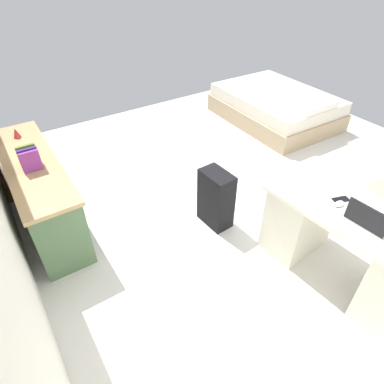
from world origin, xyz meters
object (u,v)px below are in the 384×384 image
at_px(laptop, 369,220).
at_px(computer_mouse, 339,204).
at_px(figurine_small, 16,133).
at_px(cell_phone_by_mouse, 341,199).
at_px(desk, 347,245).
at_px(credenza, 41,192).
at_px(suitcase_black, 216,199).
at_px(bed, 276,107).

distance_m(laptop, computer_mouse, 0.27).
bearing_deg(figurine_small, cell_phone_by_mouse, -142.22).
height_order(desk, credenza, credenza).
bearing_deg(cell_phone_by_mouse, suitcase_black, 46.34).
xyz_separation_m(computer_mouse, cell_phone_by_mouse, (0.04, -0.07, -0.01)).
xyz_separation_m(credenza, bed, (0.43, -3.83, -0.13)).
xyz_separation_m(suitcase_black, cell_phone_by_mouse, (-1.00, -0.51, 0.44)).
bearing_deg(desk, credenza, 41.77).
bearing_deg(credenza, laptop, -140.56).
bearing_deg(computer_mouse, credenza, 39.09).
distance_m(desk, figurine_small, 3.45).
xyz_separation_m(suitcase_black, figurine_small, (1.60, 1.50, 0.49)).
bearing_deg(figurine_small, credenza, -179.84).
relative_size(computer_mouse, cell_phone_by_mouse, 0.74).
bearing_deg(desk, bed, -34.67).
bearing_deg(cell_phone_by_mouse, figurine_small, 56.82).
bearing_deg(cell_phone_by_mouse, desk, -166.76).
bearing_deg(laptop, bed, -34.66).
relative_size(desk, credenza, 0.82).
relative_size(desk, laptop, 4.57).
distance_m(suitcase_black, computer_mouse, 1.21).
xyz_separation_m(desk, figurine_small, (2.79, 1.99, 0.42)).
distance_m(desk, bed, 3.24).
height_order(laptop, figurine_small, laptop).
bearing_deg(figurine_small, desk, -144.46).
height_order(bed, laptop, laptop).
relative_size(bed, laptop, 5.95).
height_order(bed, cell_phone_by_mouse, cell_phone_by_mouse).
distance_m(suitcase_black, figurine_small, 2.25).
bearing_deg(laptop, cell_phone_by_mouse, -17.06).
xyz_separation_m(desk, cell_phone_by_mouse, (0.19, -0.02, 0.36)).
height_order(bed, suitcase_black, suitcase_black).
relative_size(credenza, computer_mouse, 18.00).
xyz_separation_m(credenza, figurine_small, (0.56, 0.00, 0.43)).
distance_m(credenza, computer_mouse, 2.87).
bearing_deg(suitcase_black, cell_phone_by_mouse, -156.02).
bearing_deg(bed, figurine_small, 88.04).
height_order(desk, figurine_small, figurine_small).
height_order(suitcase_black, computer_mouse, computer_mouse).
xyz_separation_m(bed, figurine_small, (0.13, 3.83, 0.56)).
xyz_separation_m(credenza, suitcase_black, (-1.04, -1.50, -0.06)).
xyz_separation_m(desk, credenza, (2.23, 1.99, -0.01)).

